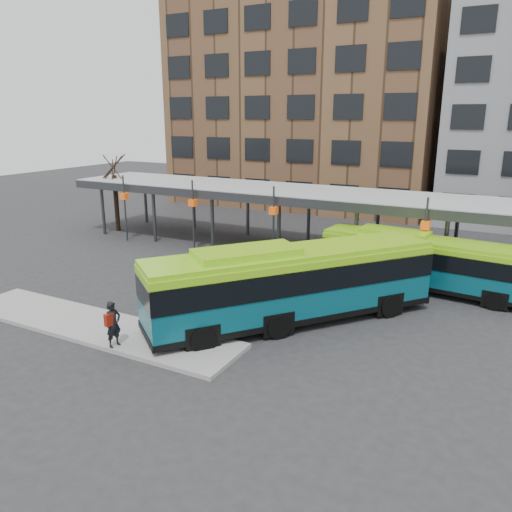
{
  "coord_description": "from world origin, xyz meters",
  "views": [
    {
      "loc": [
        10.16,
        -17.47,
        8.98
      ],
      "look_at": [
        -1.65,
        4.85,
        1.8
      ],
      "focal_mm": 35.0,
      "sensor_mm": 36.0,
      "label": 1
    }
  ],
  "objects_px": {
    "bus_rear": "(425,261)",
    "pedestrian": "(113,324)",
    "tree": "(116,200)",
    "bus_front": "(291,282)"
  },
  "relations": [
    {
      "from": "bus_front",
      "to": "pedestrian",
      "type": "xyz_separation_m",
      "value": [
        -4.98,
        -5.84,
        -0.76
      ]
    },
    {
      "from": "bus_rear",
      "to": "pedestrian",
      "type": "distance_m",
      "value": 16.16
    },
    {
      "from": "tree",
      "to": "pedestrian",
      "type": "relative_size",
      "value": 3.01
    },
    {
      "from": "bus_rear",
      "to": "pedestrian",
      "type": "xyz_separation_m",
      "value": [
        -9.43,
        -13.12,
        -0.45
      ]
    },
    {
      "from": "bus_front",
      "to": "pedestrian",
      "type": "distance_m",
      "value": 7.71
    },
    {
      "from": "tree",
      "to": "bus_rear",
      "type": "relative_size",
      "value": 0.5
    },
    {
      "from": "tree",
      "to": "pedestrian",
      "type": "xyz_separation_m",
      "value": [
        14.83,
        -16.21,
        -1.31
      ]
    },
    {
      "from": "tree",
      "to": "bus_front",
      "type": "relative_size",
      "value": 0.47
    },
    {
      "from": "pedestrian",
      "to": "bus_front",
      "type": "bearing_deg",
      "value": -32.22
    },
    {
      "from": "pedestrian",
      "to": "bus_rear",
      "type": "bearing_deg",
      "value": -27.44
    }
  ]
}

